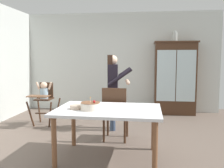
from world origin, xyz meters
The scene contains 10 objects.
ground_plane centered at (0.00, 0.00, 0.00)m, with size 6.24×6.24×0.00m, color #66564C.
wall_back centered at (0.00, 2.63, 1.35)m, with size 5.32×0.06×2.70m, color silver.
china_cabinet centered at (1.46, 2.37, 0.95)m, with size 1.10×0.48×1.89m.
ceramic_vase centered at (1.43, 2.37, 2.01)m, with size 0.13×0.13×0.27m.
high_chair_with_toddler centered at (-1.52, 0.93, 0.65)m, with size 0.58×0.68×0.95m.
adult_person centered at (0.03, 0.76, 0.97)m, with size 0.54×0.52×1.53m.
dining_table centered at (0.14, -0.68, 0.65)m, with size 1.53×1.07×0.74m.
birthday_cake centered at (-0.10, -0.79, 0.79)m, with size 0.28×0.28×0.19m.
serving_bowl centered at (-0.32, -0.76, 0.77)m, with size 0.18×0.18×0.06m, color #C6AD93.
dining_chair_far_side centered at (0.15, 0.05, 0.56)m, with size 0.46×0.46×0.96m.
Camera 1 is at (0.62, -4.11, 1.47)m, focal length 38.97 mm.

